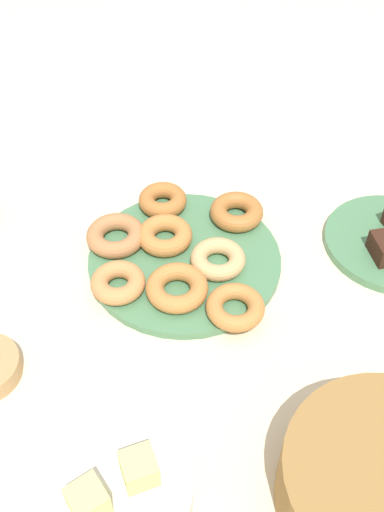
# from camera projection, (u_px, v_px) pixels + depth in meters

# --- Properties ---
(ground_plane) EXTENTS (2.40, 2.40, 0.00)m
(ground_plane) POSITION_uv_depth(u_px,v_px,m) (185.00, 262.00, 0.91)
(ground_plane) COLOR beige
(donut_plate) EXTENTS (0.29, 0.29, 0.01)m
(donut_plate) POSITION_uv_depth(u_px,v_px,m) (185.00, 259.00, 0.90)
(donut_plate) COLOR #4C7F56
(donut_plate) RESTS_ON ground_plane
(donut_0) EXTENTS (0.12, 0.12, 0.03)m
(donut_0) POSITION_uv_depth(u_px,v_px,m) (165.00, 235.00, 0.91)
(donut_0) COLOR #BC7A3D
(donut_0) RESTS_ON donut_plate
(donut_1) EXTENTS (0.10, 0.10, 0.02)m
(donut_1) POSITION_uv_depth(u_px,v_px,m) (235.00, 307.00, 0.82)
(donut_1) COLOR #BC7A3D
(donut_1) RESTS_ON donut_plate
(donut_2) EXTENTS (0.11, 0.11, 0.03)m
(donut_2) POSITION_uv_depth(u_px,v_px,m) (237.00, 212.00, 0.95)
(donut_2) COLOR #AD6B33
(donut_2) RESTS_ON donut_plate
(donut_3) EXTENTS (0.11, 0.11, 0.03)m
(donut_3) POSITION_uv_depth(u_px,v_px,m) (116.00, 235.00, 0.91)
(donut_3) COLOR #B27547
(donut_3) RESTS_ON donut_plate
(donut_4) EXTENTS (0.13, 0.13, 0.03)m
(donut_4) POSITION_uv_depth(u_px,v_px,m) (177.00, 288.00, 0.84)
(donut_4) COLOR #BC7A3D
(donut_4) RESTS_ON donut_plate
(donut_5) EXTENTS (0.12, 0.12, 0.02)m
(donut_5) POSITION_uv_depth(u_px,v_px,m) (218.00, 259.00, 0.88)
(donut_5) COLOR tan
(donut_5) RESTS_ON donut_plate
(donut_6) EXTENTS (0.11, 0.11, 0.03)m
(donut_6) POSITION_uv_depth(u_px,v_px,m) (118.00, 283.00, 0.84)
(donut_6) COLOR #C6844C
(donut_6) RESTS_ON donut_plate
(donut_7) EXTENTS (0.10, 0.10, 0.03)m
(donut_7) POSITION_uv_depth(u_px,v_px,m) (163.00, 200.00, 0.97)
(donut_7) COLOR #AD6B33
(donut_7) RESTS_ON donut_plate
(fruit_bowl) EXTENTS (0.17, 0.17, 0.04)m
(fruit_bowl) POSITION_uv_depth(u_px,v_px,m) (116.00, 494.00, 0.64)
(fruit_bowl) COLOR silver
(fruit_bowl) RESTS_ON ground_plane
(melon_chunk_left) EXTENTS (0.04, 0.04, 0.04)m
(melon_chunk_left) POSITION_uv_depth(u_px,v_px,m) (139.00, 468.00, 0.62)
(melon_chunk_left) COLOR #DBD67A
(melon_chunk_left) RESTS_ON fruit_bowl
(melon_chunk_right) EXTENTS (0.04, 0.04, 0.04)m
(melon_chunk_right) POSITION_uv_depth(u_px,v_px,m) (88.00, 501.00, 0.60)
(melon_chunk_right) COLOR #DBD67A
(melon_chunk_right) RESTS_ON fruit_bowl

